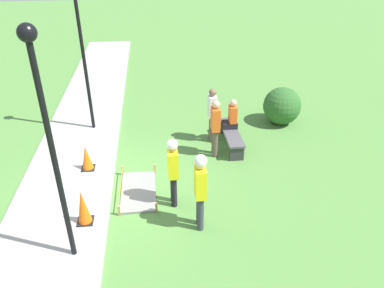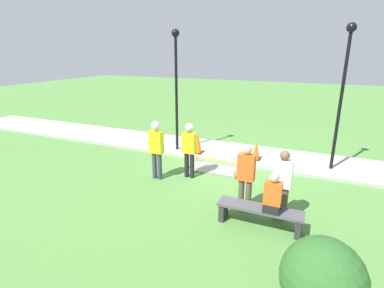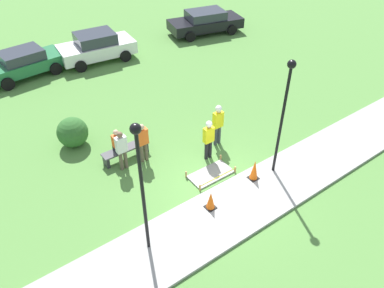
% 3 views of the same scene
% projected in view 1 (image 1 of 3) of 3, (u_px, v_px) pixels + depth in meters
% --- Properties ---
extents(ground_plane, '(60.00, 60.00, 0.00)m').
position_uv_depth(ground_plane, '(113.00, 187.00, 9.31)').
color(ground_plane, '#51843D').
extents(sidewalk, '(28.00, 2.29, 0.10)m').
position_uv_depth(sidewalk, '(66.00, 189.00, 9.18)').
color(sidewalk, '#9E9E99').
rests_on(sidewalk, ground_plane).
extents(wet_concrete_patch, '(1.66, 0.88, 0.27)m').
position_uv_depth(wet_concrete_patch, '(139.00, 191.00, 9.12)').
color(wet_concrete_patch, gray).
rests_on(wet_concrete_patch, ground_plane).
extents(traffic_cone_near_patch, '(0.34, 0.34, 0.68)m').
position_uv_depth(traffic_cone_near_patch, '(87.00, 158.00, 9.71)').
color(traffic_cone_near_patch, black).
rests_on(traffic_cone_near_patch, sidewalk).
extents(traffic_cone_far_patch, '(0.34, 0.34, 0.80)m').
position_uv_depth(traffic_cone_far_patch, '(83.00, 207.00, 7.87)').
color(traffic_cone_far_patch, black).
rests_on(traffic_cone_far_patch, sidewalk).
extents(park_bench, '(1.86, 0.44, 0.47)m').
position_uv_depth(park_bench, '(231.00, 135.00, 10.98)').
color(park_bench, '#2D2D33').
rests_on(park_bench, ground_plane).
extents(person_seated_on_bench, '(0.36, 0.44, 0.89)m').
position_uv_depth(person_seated_on_bench, '(232.00, 117.00, 10.97)').
color(person_seated_on_bench, black).
rests_on(person_seated_on_bench, park_bench).
extents(worker_supervisor, '(0.40, 0.26, 1.80)m').
position_uv_depth(worker_supervisor, '(200.00, 186.00, 7.56)').
color(worker_supervisor, '#383D47').
rests_on(worker_supervisor, ground_plane).
extents(worker_assistant, '(0.40, 0.25, 1.70)m').
position_uv_depth(worker_assistant, '(173.00, 167.00, 8.27)').
color(worker_assistant, black).
rests_on(worker_assistant, ground_plane).
extents(bystander_in_orange_shirt, '(0.40, 0.22, 1.67)m').
position_uv_depth(bystander_in_orange_shirt, '(215.00, 125.00, 10.21)').
color(bystander_in_orange_shirt, brown).
rests_on(bystander_in_orange_shirt, ground_plane).
extents(bystander_in_gray_shirt, '(0.40, 0.22, 1.67)m').
position_uv_depth(bystander_in_gray_shirt, '(212.00, 112.00, 10.95)').
color(bystander_in_gray_shirt, brown).
rests_on(bystander_in_gray_shirt, ground_plane).
extents(lamppost_near, '(0.28, 0.28, 4.36)m').
position_uv_depth(lamppost_near, '(47.00, 124.00, 5.89)').
color(lamppost_near, black).
rests_on(lamppost_near, sidewalk).
extents(lamppost_far, '(0.28, 0.28, 4.41)m').
position_uv_depth(lamppost_far, '(81.00, 38.00, 10.55)').
color(lamppost_far, black).
rests_on(lamppost_far, sidewalk).
extents(shrub_rounded_near, '(1.22, 1.22, 1.22)m').
position_uv_depth(shrub_rounded_near, '(282.00, 106.00, 12.15)').
color(shrub_rounded_near, '#2D6028').
rests_on(shrub_rounded_near, ground_plane).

